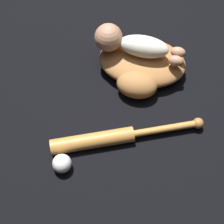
# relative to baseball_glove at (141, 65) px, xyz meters

# --- Properties ---
(ground_plane) EXTENTS (6.00, 6.00, 0.00)m
(ground_plane) POSITION_rel_baseball_glove_xyz_m (-0.03, 0.01, -0.05)
(ground_plane) COLOR black
(baseball_glove) EXTENTS (0.44, 0.40, 0.10)m
(baseball_glove) POSITION_rel_baseball_glove_xyz_m (0.00, 0.00, 0.00)
(baseball_glove) COLOR #A8703D
(baseball_glove) RESTS_ON ground
(baby_figure) EXTENTS (0.37, 0.22, 0.12)m
(baby_figure) POSITION_rel_baseball_glove_xyz_m (0.05, -0.04, 0.10)
(baby_figure) COLOR silver
(baby_figure) RESTS_ON baseball_glove
(baseball_bat) EXTENTS (0.60, 0.07, 0.06)m
(baseball_bat) POSITION_rel_baseball_glove_xyz_m (0.19, 0.32, -0.02)
(baseball_bat) COLOR #C6843D
(baseball_bat) RESTS_ON ground
(baseball) EXTENTS (0.07, 0.07, 0.07)m
(baseball) POSITION_rel_baseball_glove_xyz_m (0.37, 0.40, -0.02)
(baseball) COLOR white
(baseball) RESTS_ON ground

